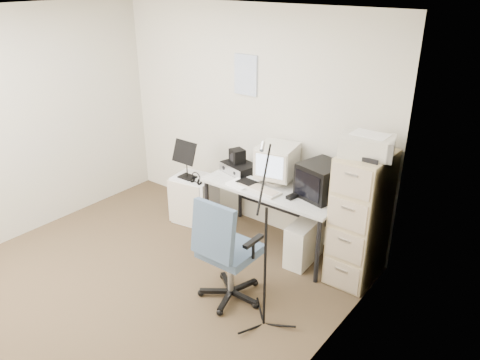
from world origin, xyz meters
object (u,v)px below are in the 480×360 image
Objects in this scene: filing_cabinet at (360,218)px; side_cart at (195,199)px; desk at (274,216)px; office_chair at (230,249)px.

filing_cabinet reaches higher than side_cart.
desk is at bearing -178.19° from filing_cabinet.
filing_cabinet is 2.24× the size of side_cart.
filing_cabinet is at bearing 1.81° from desk.
office_chair is at bearing -79.33° from desk.
filing_cabinet is at bearing -5.68° from side_cart.
filing_cabinet is 2.05m from side_cart.
filing_cabinet is 0.87× the size of desk.
desk is at bearing 100.11° from office_chair.
office_chair is 1.55m from side_cart.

